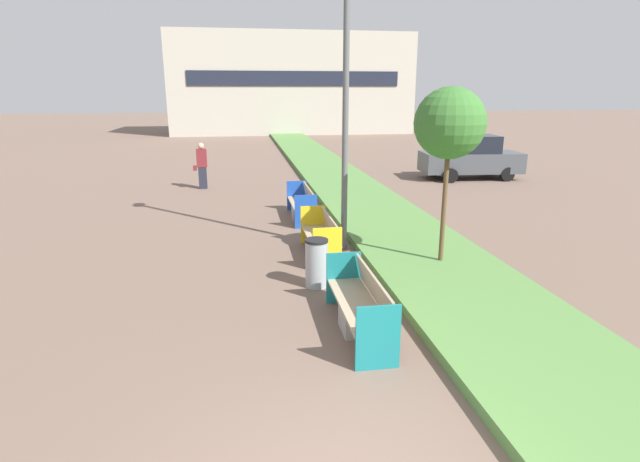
{
  "coord_description": "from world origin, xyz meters",
  "views": [
    {
      "loc": [
        -0.83,
        -3.45,
        3.67
      ],
      "look_at": [
        0.9,
        7.35,
        0.6
      ],
      "focal_mm": 28.0,
      "sensor_mm": 36.0,
      "label": 1
    }
  ],
  "objects_px": {
    "street_lamp_post": "(346,63)",
    "sapling_tree_near": "(450,124)",
    "parked_car_distant": "(471,157)",
    "bench_blue_frame": "(302,206)",
    "bench_yellow_frame": "(321,240)",
    "bench_teal_frame": "(361,309)",
    "pedestrian_walking": "(202,165)",
    "litter_bin": "(317,263)"
  },
  "relations": [
    {
      "from": "street_lamp_post",
      "to": "sapling_tree_near",
      "type": "relative_size",
      "value": 2.06
    },
    {
      "from": "street_lamp_post",
      "to": "parked_car_distant",
      "type": "height_order",
      "value": "street_lamp_post"
    },
    {
      "from": "bench_blue_frame",
      "to": "street_lamp_post",
      "type": "bearing_deg",
      "value": -78.98
    },
    {
      "from": "bench_yellow_frame",
      "to": "bench_teal_frame",
      "type": "bearing_deg",
      "value": -89.96
    },
    {
      "from": "pedestrian_walking",
      "to": "parked_car_distant",
      "type": "relative_size",
      "value": 0.41
    },
    {
      "from": "parked_car_distant",
      "to": "bench_teal_frame",
      "type": "bearing_deg",
      "value": -116.36
    },
    {
      "from": "litter_bin",
      "to": "sapling_tree_near",
      "type": "height_order",
      "value": "sapling_tree_near"
    },
    {
      "from": "street_lamp_post",
      "to": "pedestrian_walking",
      "type": "relative_size",
      "value": 4.38
    },
    {
      "from": "bench_blue_frame",
      "to": "litter_bin",
      "type": "relative_size",
      "value": 2.39
    },
    {
      "from": "pedestrian_walking",
      "to": "bench_blue_frame",
      "type": "bearing_deg",
      "value": -58.73
    },
    {
      "from": "sapling_tree_near",
      "to": "parked_car_distant",
      "type": "height_order",
      "value": "sapling_tree_near"
    },
    {
      "from": "litter_bin",
      "to": "parked_car_distant",
      "type": "xyz_separation_m",
      "value": [
        8.48,
        11.29,
        0.44
      ]
    },
    {
      "from": "bench_yellow_frame",
      "to": "sapling_tree_near",
      "type": "xyz_separation_m",
      "value": [
        2.39,
        -1.26,
        2.67
      ]
    },
    {
      "from": "bench_blue_frame",
      "to": "litter_bin",
      "type": "distance_m",
      "value": 5.4
    },
    {
      "from": "bench_blue_frame",
      "to": "pedestrian_walking",
      "type": "xyz_separation_m",
      "value": [
        -3.24,
        5.34,
        0.53
      ]
    },
    {
      "from": "bench_yellow_frame",
      "to": "litter_bin",
      "type": "xyz_separation_m",
      "value": [
        -0.4,
        -1.87,
        0.11
      ]
    },
    {
      "from": "bench_yellow_frame",
      "to": "bench_blue_frame",
      "type": "distance_m",
      "value": 3.51
    },
    {
      "from": "bench_yellow_frame",
      "to": "litter_bin",
      "type": "bearing_deg",
      "value": -101.97
    },
    {
      "from": "street_lamp_post",
      "to": "litter_bin",
      "type": "bearing_deg",
      "value": -114.13
    },
    {
      "from": "bench_teal_frame",
      "to": "litter_bin",
      "type": "distance_m",
      "value": 2.02
    },
    {
      "from": "street_lamp_post",
      "to": "sapling_tree_near",
      "type": "bearing_deg",
      "value": -42.76
    },
    {
      "from": "sapling_tree_near",
      "to": "bench_yellow_frame",
      "type": "bearing_deg",
      "value": 152.16
    },
    {
      "from": "litter_bin",
      "to": "bench_blue_frame",
      "type": "bearing_deg",
      "value": 85.77
    },
    {
      "from": "bench_yellow_frame",
      "to": "pedestrian_walking",
      "type": "xyz_separation_m",
      "value": [
        -3.24,
        8.85,
        0.54
      ]
    },
    {
      "from": "bench_blue_frame",
      "to": "sapling_tree_near",
      "type": "xyz_separation_m",
      "value": [
        2.39,
        -4.78,
        2.67
      ]
    },
    {
      "from": "litter_bin",
      "to": "sapling_tree_near",
      "type": "xyz_separation_m",
      "value": [
        2.79,
        0.61,
        2.56
      ]
    },
    {
      "from": "bench_teal_frame",
      "to": "pedestrian_walking",
      "type": "bearing_deg",
      "value": 104.32
    },
    {
      "from": "sapling_tree_near",
      "to": "bench_teal_frame",
      "type": "bearing_deg",
      "value": -132.68
    },
    {
      "from": "bench_yellow_frame",
      "to": "bench_blue_frame",
      "type": "height_order",
      "value": "same"
    },
    {
      "from": "bench_teal_frame",
      "to": "bench_blue_frame",
      "type": "height_order",
      "value": "same"
    },
    {
      "from": "street_lamp_post",
      "to": "sapling_tree_near",
      "type": "height_order",
      "value": "street_lamp_post"
    },
    {
      "from": "bench_teal_frame",
      "to": "bench_yellow_frame",
      "type": "distance_m",
      "value": 3.85
    },
    {
      "from": "bench_yellow_frame",
      "to": "sapling_tree_near",
      "type": "bearing_deg",
      "value": -27.84
    },
    {
      "from": "parked_car_distant",
      "to": "pedestrian_walking",
      "type": "bearing_deg",
      "value": -172.17
    },
    {
      "from": "bench_teal_frame",
      "to": "litter_bin",
      "type": "relative_size",
      "value": 2.44
    },
    {
      "from": "litter_bin",
      "to": "pedestrian_walking",
      "type": "relative_size",
      "value": 0.54
    },
    {
      "from": "street_lamp_post",
      "to": "pedestrian_walking",
      "type": "bearing_deg",
      "value": 114.45
    },
    {
      "from": "bench_teal_frame",
      "to": "sapling_tree_near",
      "type": "distance_m",
      "value": 4.42
    },
    {
      "from": "sapling_tree_near",
      "to": "pedestrian_walking",
      "type": "distance_m",
      "value": 11.77
    },
    {
      "from": "litter_bin",
      "to": "street_lamp_post",
      "type": "height_order",
      "value": "street_lamp_post"
    },
    {
      "from": "bench_blue_frame",
      "to": "parked_car_distant",
      "type": "xyz_separation_m",
      "value": [
        8.08,
        5.9,
        0.54
      ]
    },
    {
      "from": "bench_teal_frame",
      "to": "sapling_tree_near",
      "type": "relative_size",
      "value": 0.62
    }
  ]
}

